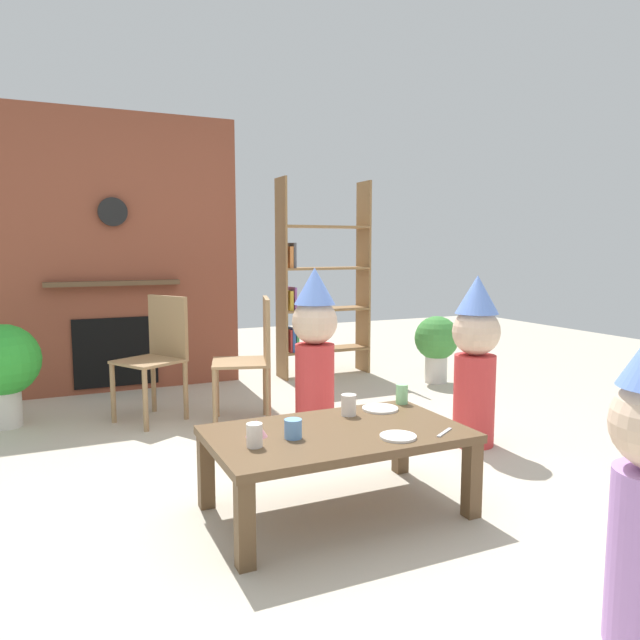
{
  "coord_description": "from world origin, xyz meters",
  "views": [
    {
      "loc": [
        -1.35,
        -2.88,
        1.25
      ],
      "look_at": [
        0.15,
        0.4,
        0.81
      ],
      "focal_mm": 33.54,
      "sensor_mm": 36.0,
      "label": 1
    }
  ],
  "objects_px": {
    "dining_chair_left": "(159,350)",
    "paper_cup_center": "(293,429)",
    "paper_cup_near_left": "(349,405)",
    "child_by_the_chairs": "(315,345)",
    "paper_cup_far_left": "(254,435)",
    "bookshelf": "(318,287)",
    "paper_plate_front": "(380,409)",
    "paper_plate_rear": "(398,437)",
    "coffee_table": "(337,441)",
    "paper_cup_near_right": "(402,394)",
    "dining_chair_middle": "(254,352)",
    "birthday_cake_slice": "(256,428)",
    "potted_plant_tall": "(437,342)",
    "potted_plant_short": "(3,364)",
    "child_in_pink": "(475,356)"
  },
  "relations": [
    {
      "from": "bookshelf",
      "to": "paper_plate_front",
      "type": "xyz_separation_m",
      "value": [
        -0.83,
        -2.62,
        -0.47
      ]
    },
    {
      "from": "paper_cup_far_left",
      "to": "paper_cup_near_right",
      "type": "bearing_deg",
      "value": 19.75
    },
    {
      "from": "paper_cup_near_left",
      "to": "paper_plate_rear",
      "type": "distance_m",
      "value": 0.42
    },
    {
      "from": "paper_cup_near_right",
      "to": "child_by_the_chairs",
      "type": "bearing_deg",
      "value": 96.31
    },
    {
      "from": "bookshelf",
      "to": "paper_cup_far_left",
      "type": "xyz_separation_m",
      "value": [
        -1.62,
        -2.9,
        -0.42
      ]
    },
    {
      "from": "paper_cup_near_left",
      "to": "potted_plant_short",
      "type": "height_order",
      "value": "potted_plant_short"
    },
    {
      "from": "child_by_the_chairs",
      "to": "dining_chair_middle",
      "type": "bearing_deg",
      "value": -117.9
    },
    {
      "from": "paper_cup_near_left",
      "to": "potted_plant_tall",
      "type": "xyz_separation_m",
      "value": [
        1.89,
        1.88,
        -0.07
      ]
    },
    {
      "from": "bookshelf",
      "to": "paper_plate_front",
      "type": "bearing_deg",
      "value": -107.65
    },
    {
      "from": "potted_plant_short",
      "to": "birthday_cake_slice",
      "type": "bearing_deg",
      "value": -61.84
    },
    {
      "from": "paper_plate_rear",
      "to": "potted_plant_tall",
      "type": "relative_size",
      "value": 0.27
    },
    {
      "from": "dining_chair_left",
      "to": "child_by_the_chairs",
      "type": "bearing_deg",
      "value": 111.36
    },
    {
      "from": "paper_plate_rear",
      "to": "dining_chair_left",
      "type": "distance_m",
      "value": 2.28
    },
    {
      "from": "paper_plate_rear",
      "to": "paper_plate_front",
      "type": "bearing_deg",
      "value": 69.5
    },
    {
      "from": "paper_cup_far_left",
      "to": "child_in_pink",
      "type": "bearing_deg",
      "value": 19.4
    },
    {
      "from": "paper_plate_front",
      "to": "potted_plant_short",
      "type": "height_order",
      "value": "potted_plant_short"
    },
    {
      "from": "paper_cup_near_right",
      "to": "child_by_the_chairs",
      "type": "height_order",
      "value": "child_by_the_chairs"
    },
    {
      "from": "dining_chair_left",
      "to": "potted_plant_tall",
      "type": "height_order",
      "value": "dining_chair_left"
    },
    {
      "from": "paper_cup_near_right",
      "to": "dining_chair_left",
      "type": "height_order",
      "value": "dining_chair_left"
    },
    {
      "from": "child_by_the_chairs",
      "to": "dining_chair_left",
      "type": "xyz_separation_m",
      "value": [
        -0.92,
        0.74,
        -0.08
      ]
    },
    {
      "from": "paper_plate_front",
      "to": "child_by_the_chairs",
      "type": "bearing_deg",
      "value": 86.11
    },
    {
      "from": "paper_cup_center",
      "to": "paper_plate_rear",
      "type": "height_order",
      "value": "paper_cup_center"
    },
    {
      "from": "paper_cup_near_right",
      "to": "dining_chair_left",
      "type": "relative_size",
      "value": 0.12
    },
    {
      "from": "paper_cup_near_left",
      "to": "paper_cup_near_right",
      "type": "distance_m",
      "value": 0.38
    },
    {
      "from": "birthday_cake_slice",
      "to": "potted_plant_tall",
      "type": "relative_size",
      "value": 0.16
    },
    {
      "from": "potted_plant_tall",
      "to": "potted_plant_short",
      "type": "bearing_deg",
      "value": 178.36
    },
    {
      "from": "child_by_the_chairs",
      "to": "paper_plate_rear",
      "type": "bearing_deg",
      "value": 10.38
    },
    {
      "from": "paper_cup_far_left",
      "to": "dining_chair_left",
      "type": "relative_size",
      "value": 0.11
    },
    {
      "from": "paper_cup_near_left",
      "to": "child_by_the_chairs",
      "type": "bearing_deg",
      "value": 75.31
    },
    {
      "from": "child_in_pink",
      "to": "dining_chair_middle",
      "type": "bearing_deg",
      "value": -66.12
    },
    {
      "from": "paper_cup_near_right",
      "to": "dining_chair_left",
      "type": "bearing_deg",
      "value": 121.38
    },
    {
      "from": "birthday_cake_slice",
      "to": "dining_chair_left",
      "type": "relative_size",
      "value": 0.11
    },
    {
      "from": "paper_plate_rear",
      "to": "paper_cup_far_left",
      "type": "bearing_deg",
      "value": 166.19
    },
    {
      "from": "birthday_cake_slice",
      "to": "child_by_the_chairs",
      "type": "bearing_deg",
      "value": 55.05
    },
    {
      "from": "coffee_table",
      "to": "paper_plate_front",
      "type": "xyz_separation_m",
      "value": [
        0.37,
        0.22,
        0.06
      ]
    },
    {
      "from": "paper_cup_near_left",
      "to": "dining_chair_middle",
      "type": "distance_m",
      "value": 1.37
    },
    {
      "from": "coffee_table",
      "to": "potted_plant_short",
      "type": "height_order",
      "value": "potted_plant_short"
    },
    {
      "from": "paper_cup_near_left",
      "to": "paper_cup_far_left",
      "type": "relative_size",
      "value": 1.05
    },
    {
      "from": "bookshelf",
      "to": "potted_plant_short",
      "type": "height_order",
      "value": "bookshelf"
    },
    {
      "from": "paper_cup_far_left",
      "to": "birthday_cake_slice",
      "type": "relative_size",
      "value": 1.03
    },
    {
      "from": "dining_chair_left",
      "to": "paper_cup_center",
      "type": "bearing_deg",
      "value": 67.48
    },
    {
      "from": "dining_chair_middle",
      "to": "potted_plant_short",
      "type": "height_order",
      "value": "dining_chair_middle"
    },
    {
      "from": "paper_cup_near_left",
      "to": "paper_cup_center",
      "type": "distance_m",
      "value": 0.46
    },
    {
      "from": "paper_cup_near_left",
      "to": "bookshelf",
      "type": "bearing_deg",
      "value": 68.65
    },
    {
      "from": "dining_chair_left",
      "to": "potted_plant_short",
      "type": "bearing_deg",
      "value": -42.32
    },
    {
      "from": "coffee_table",
      "to": "child_by_the_chairs",
      "type": "relative_size",
      "value": 1.06
    },
    {
      "from": "paper_cup_center",
      "to": "dining_chair_middle",
      "type": "bearing_deg",
      "value": 77.81
    },
    {
      "from": "dining_chair_middle",
      "to": "potted_plant_short",
      "type": "relative_size",
      "value": 1.24
    },
    {
      "from": "paper_cup_far_left",
      "to": "birthday_cake_slice",
      "type": "bearing_deg",
      "value": 68.03
    },
    {
      "from": "coffee_table",
      "to": "dining_chair_middle",
      "type": "xyz_separation_m",
      "value": [
        0.11,
        1.57,
        0.17
      ]
    }
  ]
}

